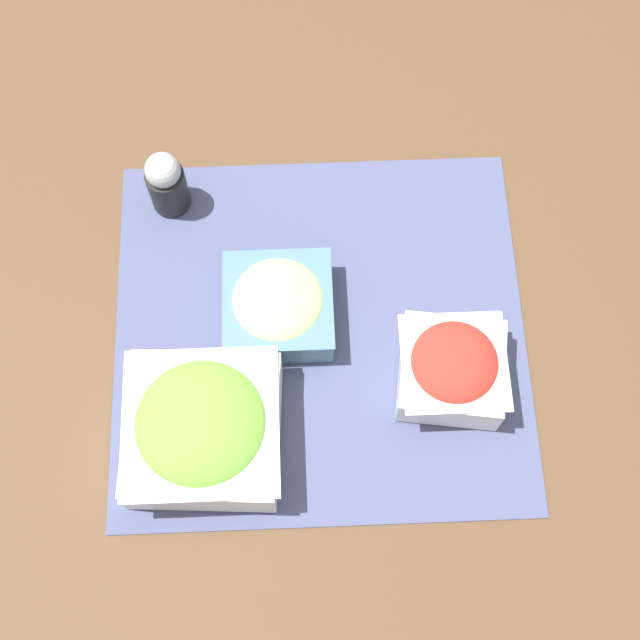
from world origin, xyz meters
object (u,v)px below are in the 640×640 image
tomato_bowl (452,368)px  cucumber_bowl (278,305)px  lettuce_bowl (203,428)px  pepper_shaker (166,182)px

tomato_bowl → cucumber_bowl: bearing=155.7°
lettuce_bowl → pepper_shaker: 0.30m
cucumber_bowl → tomato_bowl: tomato_bowl is taller
lettuce_bowl → pepper_shaker: size_ratio=1.83×
lettuce_bowl → tomato_bowl: size_ratio=1.34×
pepper_shaker → tomato_bowl: bearing=-37.2°
lettuce_bowl → tomato_bowl: 0.28m
cucumber_bowl → pepper_shaker: pepper_shaker is taller
cucumber_bowl → lettuce_bowl: 0.17m
lettuce_bowl → tomato_bowl: lettuce_bowl is taller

